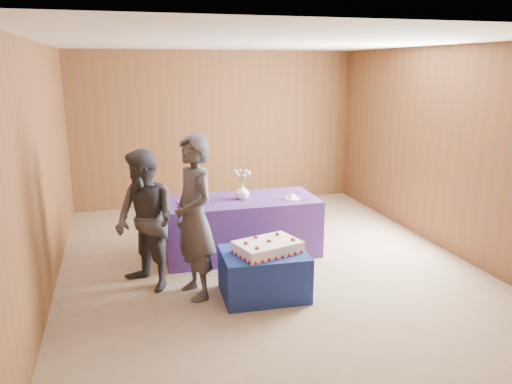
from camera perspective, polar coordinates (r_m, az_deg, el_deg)
name	(u,v)px	position (r m, az deg, el deg)	size (l,w,h in m)	color
ground	(265,262)	(6.42, 1.03, -8.06)	(6.00, 6.00, 0.00)	gray
room_shell	(266,121)	(5.98, 1.10, 8.15)	(5.04, 6.04, 2.72)	brown
cake_table	(264,274)	(5.48, 0.89, -9.31)	(0.90, 0.70, 0.50)	navy
serving_table	(241,226)	(6.60, -1.77, -3.96)	(2.00, 0.90, 0.75)	#592E7F
sheet_cake	(268,247)	(5.35, 1.33, -6.29)	(0.79, 0.65, 0.16)	white
vase	(242,191)	(6.48, -1.59, 0.06)	(0.19, 0.19, 0.20)	white
flower_spray	(242,173)	(6.43, -1.61, 2.24)	(0.24, 0.24, 0.18)	#2D6729
platter	(192,202)	(6.39, -7.31, -1.09)	(0.38, 0.38, 0.02)	#6A4992
plate	(292,198)	(6.52, 4.12, -0.73)	(0.20, 0.20, 0.01)	white
cake_slice	(292,196)	(6.51, 4.13, -0.43)	(0.08, 0.08, 0.08)	white
knife	(301,200)	(6.46, 5.16, -0.95)	(0.26, 0.02, 0.00)	silver
guest_left	(194,218)	(5.30, -7.08, -2.94)	(0.64, 0.42, 1.76)	#3C3E47
guest_right	(145,221)	(5.60, -12.53, -3.26)	(0.76, 0.60, 1.57)	#373842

